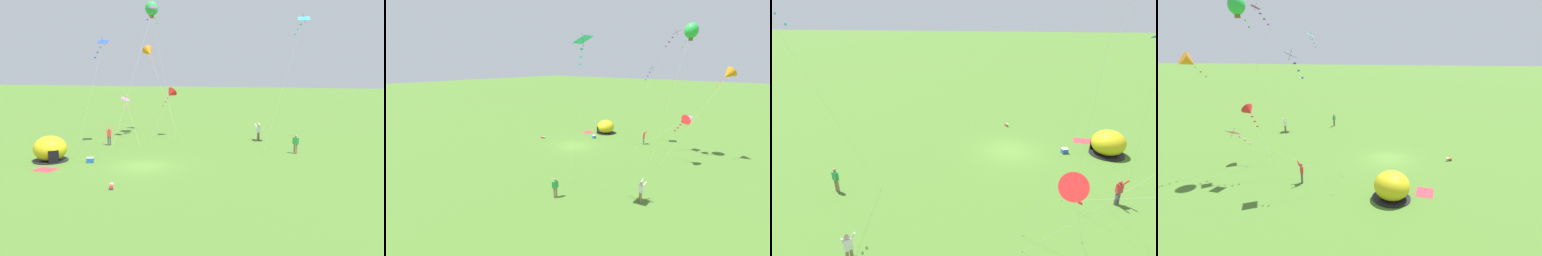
% 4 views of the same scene
% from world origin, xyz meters
% --- Properties ---
extents(ground_plane, '(300.00, 300.00, 0.00)m').
position_xyz_m(ground_plane, '(0.00, 0.00, 0.00)').
color(ground_plane, '#477028').
extents(popup_tent, '(2.81, 2.81, 2.10)m').
position_xyz_m(popup_tent, '(-8.10, -0.35, 1.00)').
color(popup_tent, gold).
rests_on(popup_tent, ground).
extents(picnic_blanket, '(1.89, 1.56, 0.01)m').
position_xyz_m(picnic_blanket, '(-6.80, -2.88, 0.01)').
color(picnic_blanket, '#CC333D').
rests_on(picnic_blanket, ground).
extents(cooler_box, '(0.60, 0.48, 0.44)m').
position_xyz_m(cooler_box, '(-4.63, -0.08, 0.22)').
color(cooler_box, '#2659B2').
rests_on(cooler_box, ground).
extents(toddler_crawling, '(0.39, 0.55, 0.32)m').
position_xyz_m(toddler_crawling, '(0.19, -5.86, 0.18)').
color(toddler_crawling, red).
rests_on(toddler_crawling, ground).
extents(person_center_field, '(0.69, 0.71, 1.89)m').
position_xyz_m(person_center_field, '(7.67, 13.40, 1.00)').
color(person_center_field, '#8C7251').
rests_on(person_center_field, ground).
extents(person_arms_raised, '(0.71, 0.62, 1.89)m').
position_xyz_m(person_arms_raised, '(-6.51, 6.92, 1.00)').
color(person_arms_raised, '#4C4C51').
rests_on(person_arms_raised, ground).
extents(person_watching_sky, '(0.55, 0.36, 1.72)m').
position_xyz_m(person_watching_sky, '(11.47, 7.68, 0.96)').
color(person_watching_sky, '#8C7251').
rests_on(person_watching_sky, ground).
extents(kite_red, '(2.36, 3.49, 5.59)m').
position_xyz_m(kite_red, '(-2.08, 13.22, 4.90)').
color(kite_red, silver).
rests_on(kite_red, ground).
extents(kite_pink, '(4.34, 5.71, 4.63)m').
position_xyz_m(kite_pink, '(-6.94, 11.98, 4.07)').
color(kite_pink, silver).
rests_on(kite_pink, ground).
extents(kite_blue, '(1.96, 3.80, 10.65)m').
position_xyz_m(kite_blue, '(-7.03, 7.06, 9.90)').
color(kite_blue, silver).
rests_on(kite_blue, ground).
extents(kite_green, '(4.04, 2.75, 14.78)m').
position_xyz_m(kite_green, '(-3.91, 12.52, 14.00)').
color(kite_green, silver).
rests_on(kite_green, ground).
extents(kite_cyan, '(3.71, 4.04, 12.66)m').
position_xyz_m(kite_cyan, '(11.68, 10.62, 11.86)').
color(kite_cyan, silver).
rests_on(kite_cyan, ground).
extents(kite_purple, '(2.12, 7.83, 14.25)m').
position_xyz_m(kite_purple, '(-3.31, 10.87, 13.28)').
color(kite_purple, silver).
rests_on(kite_purple, ground).
extents(kite_orange, '(6.22, 5.43, 10.42)m').
position_xyz_m(kite_orange, '(-5.73, 16.09, 9.64)').
color(kite_orange, silver).
rests_on(kite_orange, ground).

